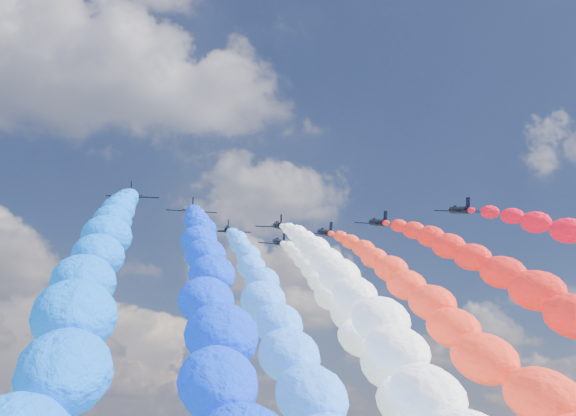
{
  "coord_description": "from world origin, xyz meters",
  "views": [
    {
      "loc": [
        -21.27,
        -118.71,
        69.7
      ],
      "look_at": [
        0.0,
        4.0,
        111.34
      ],
      "focal_mm": 45.63,
      "sensor_mm": 36.0,
      "label": 1
    }
  ],
  "objects": [
    {
      "name": "jet_0",
      "position": [
        -26.88,
        -3.97,
        109.34
      ],
      "size": [
        9.02,
        11.99,
        5.94
      ],
      "primitive_type": null,
      "rotation": [
        0.32,
        0.0,
        -0.04
      ],
      "color": "black"
    },
    {
      "name": "trail_0",
      "position": [
        -26.88,
        -53.48,
        84.48
      ],
      "size": [
        6.22,
        96.05,
        52.93
      ],
      "primitive_type": null,
      "color": "blue"
    },
    {
      "name": "jet_1",
      "position": [
        -17.29,
        1.94,
        109.34
      ],
      "size": [
        8.68,
        11.75,
        5.94
      ],
      "primitive_type": null,
      "rotation": [
        0.32,
        0.0,
        0.01
      ],
      "color": "black"
    },
    {
      "name": "trail_1",
      "position": [
        -17.29,
        -47.57,
        84.48
      ],
      "size": [
        6.22,
        96.05,
        52.93
      ],
      "primitive_type": null,
      "color": "#0830DE"
    },
    {
      "name": "jet_2",
      "position": [
        -9.98,
        13.02,
        109.34
      ],
      "size": [
        9.29,
        12.18,
        5.94
      ],
      "primitive_type": null,
      "rotation": [
        0.32,
        0.0,
        -0.07
      ],
      "color": "black"
    },
    {
      "name": "trail_2",
      "position": [
        -9.98,
        -36.49,
        84.48
      ],
      "size": [
        6.22,
        96.05,
        52.93
      ],
      "primitive_type": null,
      "color": "#3078FF"
    },
    {
      "name": "jet_3",
      "position": [
        -1.01,
        8.49,
        109.34
      ],
      "size": [
        8.99,
        11.97,
        5.94
      ],
      "primitive_type": null,
      "rotation": [
        0.32,
        0.0,
        -0.04
      ],
      "color": "black"
    },
    {
      "name": "trail_3",
      "position": [
        -1.01,
        -41.02,
        84.48
      ],
      "size": [
        6.22,
        96.05,
        52.93
      ],
      "primitive_type": null,
      "color": "white"
    },
    {
      "name": "jet_4",
      "position": [
        0.97,
        19.66,
        109.34
      ],
      "size": [
        9.21,
        12.13,
        5.94
      ],
      "primitive_type": null,
      "rotation": [
        0.32,
        0.0,
        0.06
      ],
      "color": "black"
    },
    {
      "name": "trail_4",
      "position": [
        0.97,
        -29.85,
        84.48
      ],
      "size": [
        6.22,
        96.05,
        52.93
      ],
      "primitive_type": null,
      "color": "white"
    },
    {
      "name": "jet_5",
      "position": [
        8.5,
        11.43,
        109.34
      ],
      "size": [
        8.94,
        11.94,
        5.94
      ],
      "primitive_type": null,
      "rotation": [
        0.32,
        0.0,
        0.04
      ],
      "color": "black"
    },
    {
      "name": "trail_5",
      "position": [
        8.5,
        -38.08,
        84.48
      ],
      "size": [
        6.22,
        96.05,
        52.93
      ],
      "primitive_type": null,
      "color": "red"
    },
    {
      "name": "jet_6",
      "position": [
        16.6,
        3.53,
        109.34
      ],
      "size": [
        8.78,
        11.82,
        5.94
      ],
      "primitive_type": null,
      "rotation": [
        0.32,
        0.0,
        0.02
      ],
      "color": "black"
    },
    {
      "name": "trail_6",
      "position": [
        16.6,
        -45.98,
        84.48
      ],
      "size": [
        6.22,
        96.05,
        52.93
      ],
      "primitive_type": null,
      "color": "red"
    },
    {
      "name": "jet_7",
      "position": [
        28.37,
        -5.86,
        109.34
      ],
      "size": [
        9.1,
        12.05,
        5.94
      ],
      "primitive_type": null,
      "rotation": [
        0.32,
        0.0,
        -0.05
      ],
      "color": "black"
    }
  ]
}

